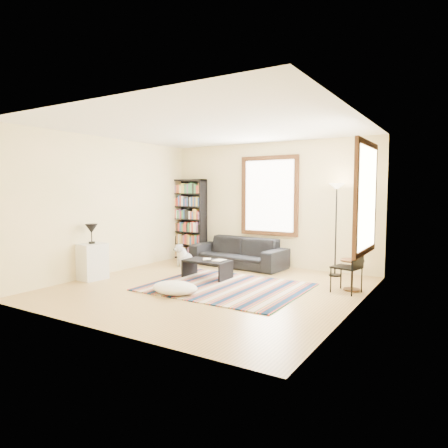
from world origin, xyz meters
The scene contains 21 objects.
floor centered at (0.00, 0.00, -0.05)m, with size 5.00×5.00×0.10m, color tan.
ceiling centered at (0.00, 0.00, 2.85)m, with size 5.00×5.00×0.10m, color white.
wall_back centered at (0.00, 2.55, 1.40)m, with size 5.00×0.10×2.80m, color #FFDEAB.
wall_front centered at (0.00, -2.55, 1.40)m, with size 5.00×0.10×2.80m, color #FFDEAB.
wall_left centered at (-2.55, 0.00, 1.40)m, with size 0.10×5.00×2.80m, color #FFDEAB.
wall_right centered at (2.55, 0.00, 1.40)m, with size 0.10×5.00×2.80m, color #FFDEAB.
window_back centered at (0.00, 2.47, 1.60)m, with size 1.20×0.06×1.60m, color white.
window_right centered at (2.47, 0.80, 1.60)m, with size 0.06×1.20×1.60m, color white.
rug centered at (0.24, 0.17, 0.01)m, with size 2.69×2.15×0.02m, color #0B203A.
sofa centered at (-0.57, 2.05, 0.32)m, with size 2.22×0.87×0.65m, color black.
bookshelf centered at (-2.15, 2.32, 1.00)m, with size 0.90×0.30×2.00m, color black.
coffee_table centered at (-0.46, 0.62, 0.18)m, with size 0.90×0.50×0.36m, color black.
book_a centered at (-0.56, 0.62, 0.37)m, with size 0.21×0.16×0.02m, color beige.
book_b centered at (-0.31, 0.67, 0.37)m, with size 0.19×0.26×0.02m, color beige.
floor_cushion centered at (-0.26, -0.65, 0.10)m, with size 0.82×0.61×0.20m, color white.
floor_lamp centered at (1.62, 2.15, 0.93)m, with size 0.30×0.30×1.86m, color black, non-canonical shape.
side_table centered at (2.20, 1.13, 0.27)m, with size 0.40×0.40×0.54m, color #4A2912.
folding_chair centered at (2.15, 0.94, 0.43)m, with size 0.42×0.40×0.86m, color black.
white_cabinet centered at (-2.30, -0.62, 0.35)m, with size 0.38×0.50×0.70m, color silver.
table_lamp centered at (-2.30, -0.62, 0.89)m, with size 0.24×0.24×0.38m, color black, non-canonical shape.
dog centered at (-1.61, 1.43, 0.26)m, with size 0.37×0.52×0.52m, color silver, non-canonical shape.
Camera 1 is at (3.85, -5.79, 1.72)m, focal length 32.00 mm.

